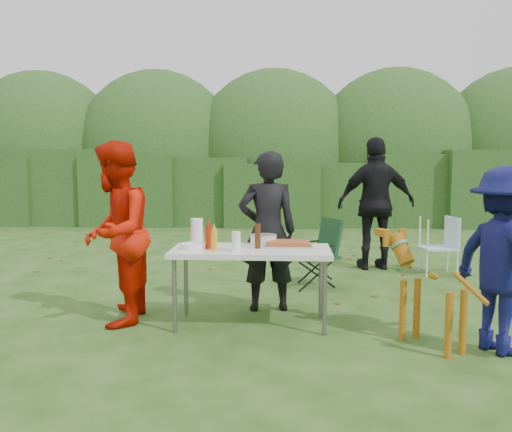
# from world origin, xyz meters

# --- Properties ---
(ground) EXTENTS (80.00, 80.00, 0.00)m
(ground) POSITION_xyz_m (0.00, 0.00, 0.00)
(ground) COLOR #1E4211
(hedge_row) EXTENTS (22.00, 1.40, 1.70)m
(hedge_row) POSITION_xyz_m (0.00, 8.00, 0.85)
(hedge_row) COLOR #23471C
(hedge_row) RESTS_ON ground
(shrub_backdrop) EXTENTS (20.00, 2.60, 3.20)m
(shrub_backdrop) POSITION_xyz_m (0.00, 9.60, 1.60)
(shrub_backdrop) COLOR #3D6628
(shrub_backdrop) RESTS_ON ground
(folding_table) EXTENTS (1.50, 0.70, 0.74)m
(folding_table) POSITION_xyz_m (-0.01, -0.00, 0.69)
(folding_table) COLOR silver
(folding_table) RESTS_ON ground
(person_cook) EXTENTS (0.67, 0.49, 1.67)m
(person_cook) POSITION_xyz_m (0.13, 0.52, 0.83)
(person_cook) COLOR black
(person_cook) RESTS_ON ground
(person_red_jacket) EXTENTS (0.73, 0.90, 1.76)m
(person_red_jacket) POSITION_xyz_m (-1.31, -0.02, 0.88)
(person_red_jacket) COLOR red
(person_red_jacket) RESTS_ON ground
(person_black_puffy) EXTENTS (1.17, 0.61, 1.90)m
(person_black_puffy) POSITION_xyz_m (1.61, 2.76, 0.95)
(person_black_puffy) COLOR black
(person_black_puffy) RESTS_ON ground
(child) EXTENTS (0.96, 1.14, 1.53)m
(child) POSITION_xyz_m (2.10, -0.62, 0.76)
(child) COLOR #0B0E41
(child) RESTS_ON ground
(dog) EXTENTS (0.87, 1.03, 0.93)m
(dog) POSITION_xyz_m (1.55, -0.55, 0.47)
(dog) COLOR #975810
(dog) RESTS_ON ground
(camping_chair) EXTENTS (0.72, 0.72, 0.85)m
(camping_chair) POSITION_xyz_m (0.70, 1.65, 0.42)
(camping_chair) COLOR #1A3F21
(camping_chair) RESTS_ON ground
(lawn_chair) EXTENTS (0.55, 0.55, 0.80)m
(lawn_chair) POSITION_xyz_m (2.41, 2.43, 0.40)
(lawn_chair) COLOR #4A9CCC
(lawn_chair) RESTS_ON ground
(food_tray) EXTENTS (0.45, 0.30, 0.02)m
(food_tray) POSITION_xyz_m (0.35, 0.13, 0.75)
(food_tray) COLOR #B7B7BA
(food_tray) RESTS_ON folding_table
(focaccia_bread) EXTENTS (0.40, 0.26, 0.04)m
(focaccia_bread) POSITION_xyz_m (0.35, 0.13, 0.78)
(focaccia_bread) COLOR #A34E25
(focaccia_bread) RESTS_ON food_tray
(mustard_bottle) EXTENTS (0.06, 0.06, 0.20)m
(mustard_bottle) POSITION_xyz_m (-0.34, -0.15, 0.84)
(mustard_bottle) COLOR gold
(mustard_bottle) RESTS_ON folding_table
(ketchup_bottle) EXTENTS (0.06, 0.06, 0.22)m
(ketchup_bottle) POSITION_xyz_m (-0.41, -0.04, 0.85)
(ketchup_bottle) COLOR #AA1F08
(ketchup_bottle) RESTS_ON folding_table
(beer_bottle) EXTENTS (0.06, 0.06, 0.24)m
(beer_bottle) POSITION_xyz_m (0.05, 0.01, 0.86)
(beer_bottle) COLOR #47230F
(beer_bottle) RESTS_ON folding_table
(paper_towel_roll) EXTENTS (0.12, 0.12, 0.26)m
(paper_towel_roll) POSITION_xyz_m (-0.55, 0.18, 0.87)
(paper_towel_roll) COLOR white
(paper_towel_roll) RESTS_ON folding_table
(cup_stack) EXTENTS (0.08, 0.08, 0.18)m
(cup_stack) POSITION_xyz_m (-0.14, -0.15, 0.83)
(cup_stack) COLOR white
(cup_stack) RESTS_ON folding_table
(pasta_bowl) EXTENTS (0.26, 0.26, 0.10)m
(pasta_bowl) POSITION_xyz_m (0.10, 0.23, 0.79)
(pasta_bowl) COLOR silver
(pasta_bowl) RESTS_ON folding_table
(plate_stack) EXTENTS (0.24, 0.24, 0.05)m
(plate_stack) POSITION_xyz_m (-0.55, -0.05, 0.77)
(plate_stack) COLOR white
(plate_stack) RESTS_ON folding_table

